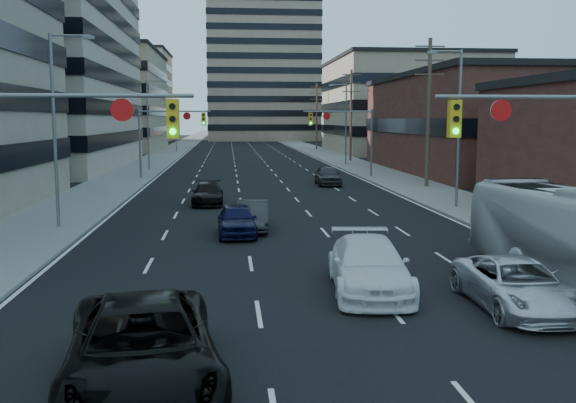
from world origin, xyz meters
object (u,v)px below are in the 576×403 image
(black_pickup, at_px, (142,349))
(white_van, at_px, (369,266))
(sedan_blue, at_px, (237,220))
(silver_suv, at_px, (517,285))

(black_pickup, relative_size, white_van, 1.12)
(black_pickup, bearing_deg, sedan_blue, 75.37)
(white_van, relative_size, silver_suv, 1.10)
(sedan_blue, bearing_deg, silver_suv, -59.34)
(black_pickup, xyz_separation_m, white_van, (5.82, 6.61, -0.06))
(silver_suv, bearing_deg, black_pickup, -153.96)
(black_pickup, distance_m, white_van, 8.81)
(silver_suv, distance_m, sedan_blue, 13.99)
(black_pickup, relative_size, sedan_blue, 1.47)
(black_pickup, bearing_deg, white_van, 41.07)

